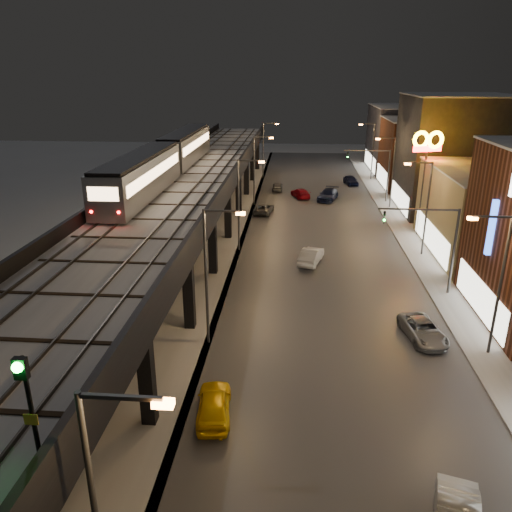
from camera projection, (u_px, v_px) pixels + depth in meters
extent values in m
plane|color=silver|center=(172.00, 505.00, 20.37)|extent=(220.00, 220.00, 0.00)
cube|color=#46474D|center=(321.00, 240.00, 52.53)|extent=(17.00, 120.00, 0.06)
cube|color=#9FA1A8|center=(417.00, 242.00, 51.77)|extent=(4.00, 120.00, 0.14)
cube|color=#9FA1A8|center=(194.00, 236.00, 53.53)|extent=(11.00, 120.00, 0.06)
cube|color=black|center=(186.00, 190.00, 48.72)|extent=(9.00, 100.00, 1.00)
cube|color=black|center=(1.00, 370.00, 24.85)|extent=(0.70, 0.70, 5.30)
cube|color=black|center=(147.00, 377.00, 24.30)|extent=(0.70, 0.70, 5.30)
cube|color=black|center=(67.00, 329.00, 23.70)|extent=(8.00, 0.60, 0.50)
cube|color=black|center=(83.00, 289.00, 34.20)|extent=(0.70, 0.70, 5.30)
cube|color=black|center=(189.00, 292.00, 33.65)|extent=(0.70, 0.70, 5.30)
cube|color=black|center=(132.00, 256.00, 33.05)|extent=(8.00, 0.60, 0.50)
cube|color=black|center=(129.00, 242.00, 43.55)|extent=(0.70, 0.70, 5.30)
cube|color=black|center=(213.00, 244.00, 43.00)|extent=(0.70, 0.70, 5.30)
cube|color=black|center=(169.00, 215.00, 42.41)|extent=(8.00, 0.60, 0.50)
cube|color=black|center=(159.00, 212.00, 52.90)|extent=(0.70, 0.70, 5.30)
cube|color=black|center=(228.00, 214.00, 52.35)|extent=(0.70, 0.70, 5.30)
cube|color=black|center=(192.00, 190.00, 51.76)|extent=(8.00, 0.60, 0.50)
cube|color=black|center=(180.00, 191.00, 62.25)|extent=(0.70, 0.70, 5.30)
cube|color=black|center=(239.00, 192.00, 61.70)|extent=(0.70, 0.70, 5.30)
cube|color=black|center=(208.00, 172.00, 61.11)|extent=(8.00, 0.60, 0.50)
cube|color=black|center=(195.00, 175.00, 71.60)|extent=(0.70, 0.70, 5.30)
cube|color=black|center=(246.00, 176.00, 71.05)|extent=(0.70, 0.70, 5.30)
cube|color=black|center=(220.00, 158.00, 70.46)|extent=(8.00, 0.60, 0.50)
cube|color=black|center=(207.00, 164.00, 80.95)|extent=(0.70, 0.70, 5.30)
cube|color=black|center=(252.00, 164.00, 80.40)|extent=(0.70, 0.70, 5.30)
cube|color=black|center=(229.00, 148.00, 79.81)|extent=(8.00, 0.60, 0.50)
cube|color=black|center=(217.00, 154.00, 90.30)|extent=(0.70, 0.70, 5.30)
cube|color=black|center=(257.00, 155.00, 89.75)|extent=(0.70, 0.70, 5.30)
cube|color=black|center=(237.00, 140.00, 89.16)|extent=(8.00, 0.60, 0.50)
cube|color=#B2B7C1|center=(185.00, 184.00, 48.52)|extent=(8.40, 100.00, 0.16)
cube|color=#332D28|center=(153.00, 182.00, 48.71)|extent=(0.08, 98.00, 0.16)
cube|color=#332D28|center=(167.00, 182.00, 48.60)|extent=(0.08, 98.00, 0.16)
cube|color=#332D28|center=(198.00, 182.00, 48.37)|extent=(0.08, 98.00, 0.16)
cube|color=#332D28|center=(213.00, 183.00, 48.27)|extent=(0.08, 98.00, 0.16)
cube|color=black|center=(30.00, 335.00, 20.43)|extent=(7.80, 0.24, 0.06)
cube|color=black|center=(144.00, 224.00, 35.40)|extent=(7.80, 0.24, 0.06)
cube|color=black|center=(190.00, 179.00, 50.36)|extent=(7.80, 0.24, 0.06)
cube|color=black|center=(214.00, 154.00, 65.32)|extent=(7.80, 0.24, 0.06)
cube|color=black|center=(230.00, 139.00, 80.28)|extent=(7.80, 0.24, 0.06)
cube|color=black|center=(230.00, 180.00, 48.04)|extent=(0.30, 100.00, 1.10)
cube|color=black|center=(141.00, 178.00, 48.68)|extent=(0.30, 100.00, 1.10)
cube|color=beige|center=(480.00, 298.00, 35.31)|extent=(0.10, 9.60, 2.40)
cube|color=#92845A|center=(499.00, 214.00, 47.12)|extent=(12.00, 15.00, 8.00)
cube|color=beige|center=(431.00, 237.00, 48.40)|extent=(0.10, 12.00, 2.40)
cube|color=#B2B7C1|center=(507.00, 171.00, 45.70)|extent=(12.20, 15.20, 0.16)
cube|color=black|center=(454.00, 156.00, 61.04)|extent=(12.00, 13.00, 14.00)
cube|color=beige|center=(399.00, 198.00, 63.36)|extent=(0.10, 10.40, 2.40)
cube|color=#B2B7C1|center=(462.00, 95.00, 58.58)|extent=(12.20, 13.20, 0.16)
cube|color=#4F281A|center=(425.00, 154.00, 74.82)|extent=(12.00, 12.00, 10.00)
cube|color=beige|center=(382.00, 176.00, 76.45)|extent=(0.10, 9.60, 2.40)
cube|color=#B2B7C1|center=(429.00, 119.00, 73.06)|extent=(12.20, 12.20, 0.16)
cube|color=#302F38|center=(406.00, 139.00, 87.74)|extent=(12.00, 16.00, 11.00)
cube|color=beige|center=(370.00, 161.00, 89.54)|extent=(0.10, 12.80, 2.40)
cube|color=#B2B7C1|center=(410.00, 106.00, 85.80)|extent=(12.20, 16.20, 0.16)
cube|color=#38383A|center=(120.00, 397.00, 12.58)|extent=(2.20, 0.12, 0.12)
cube|color=orange|center=(163.00, 403.00, 12.54)|extent=(0.55, 0.28, 0.18)
cylinder|color=#38383A|center=(206.00, 279.00, 31.02)|extent=(0.18, 0.18, 9.00)
cube|color=#38383A|center=(222.00, 211.00, 29.41)|extent=(2.20, 0.12, 0.12)
cube|color=orange|center=(241.00, 213.00, 29.37)|extent=(0.55, 0.28, 0.18)
cylinder|color=#38383A|center=(500.00, 288.00, 29.70)|extent=(0.18, 0.18, 9.00)
cube|color=#38383A|center=(493.00, 217.00, 28.26)|extent=(2.20, 0.12, 0.12)
cube|color=orange|center=(473.00, 218.00, 28.38)|extent=(0.55, 0.28, 0.18)
cylinder|color=#38383A|center=(239.00, 206.00, 47.85)|extent=(0.18, 0.18, 9.00)
cube|color=#38383A|center=(250.00, 160.00, 46.24)|extent=(2.20, 0.12, 0.12)
cube|color=orange|center=(262.00, 162.00, 46.20)|extent=(0.55, 0.28, 0.18)
cylinder|color=#38383A|center=(427.00, 210.00, 46.53)|extent=(0.18, 0.18, 9.00)
cube|color=#38383A|center=(420.00, 163.00, 45.09)|extent=(2.20, 0.12, 0.12)
cube|color=orange|center=(408.00, 164.00, 45.21)|extent=(0.55, 0.28, 0.18)
cylinder|color=#38383A|center=(254.00, 171.00, 64.68)|extent=(0.18, 0.18, 9.00)
cube|color=#38383A|center=(263.00, 137.00, 63.07)|extent=(2.20, 0.12, 0.12)
cube|color=orange|center=(271.00, 138.00, 63.03)|extent=(0.55, 0.28, 0.18)
cylinder|color=#38383A|center=(393.00, 173.00, 63.36)|extent=(0.18, 0.18, 9.00)
cube|color=#38383A|center=(387.00, 138.00, 61.92)|extent=(2.20, 0.12, 0.12)
cube|color=orange|center=(378.00, 139.00, 62.04)|extent=(0.55, 0.28, 0.18)
cylinder|color=#38383A|center=(263.00, 151.00, 81.51)|extent=(0.18, 0.18, 9.00)
cube|color=#38383A|center=(270.00, 123.00, 79.90)|extent=(2.20, 0.12, 0.12)
cube|color=orange|center=(277.00, 124.00, 79.86)|extent=(0.55, 0.28, 0.18)
cylinder|color=#38383A|center=(373.00, 152.00, 80.19)|extent=(0.18, 0.18, 9.00)
cube|color=#38383A|center=(368.00, 124.00, 78.75)|extent=(2.20, 0.12, 0.12)
cube|color=orange|center=(361.00, 125.00, 78.87)|extent=(0.55, 0.28, 0.18)
cylinder|color=#38383A|center=(453.00, 253.00, 38.46)|extent=(0.20, 0.20, 7.00)
cube|color=#38383A|center=(419.00, 209.00, 37.51)|extent=(6.00, 0.12, 0.12)
imported|color=black|center=(384.00, 215.00, 37.87)|extent=(0.20, 0.16, 1.00)
sphere|color=#0CFF26|center=(384.00, 219.00, 37.81)|extent=(0.18, 0.18, 0.18)
cylinder|color=#38383A|center=(388.00, 177.00, 66.51)|extent=(0.20, 0.20, 7.00)
cube|color=#38383A|center=(367.00, 151.00, 65.56)|extent=(6.00, 0.12, 0.12)
imported|color=black|center=(348.00, 154.00, 65.92)|extent=(0.20, 0.16, 1.00)
sphere|color=#0CFF26|center=(348.00, 156.00, 65.86)|extent=(0.18, 0.18, 0.18)
cube|color=gray|center=(141.00, 177.00, 42.46)|extent=(2.85, 17.20, 3.24)
cube|color=black|center=(139.00, 156.00, 41.85)|extent=(2.56, 16.71, 0.25)
cube|color=#FFCA8F|center=(124.00, 171.00, 42.41)|extent=(0.05, 15.73, 0.88)
cube|color=#FFCA8F|center=(157.00, 172.00, 42.20)|extent=(0.05, 15.73, 0.88)
cube|color=gray|center=(186.00, 147.00, 59.51)|extent=(2.85, 17.20, 3.24)
cube|color=black|center=(185.00, 132.00, 58.90)|extent=(2.56, 16.71, 0.25)
cube|color=#FFCA8F|center=(174.00, 143.00, 59.46)|extent=(0.05, 15.73, 0.88)
cube|color=#FFCA8F|center=(197.00, 143.00, 59.25)|extent=(0.05, 15.73, 0.88)
cube|color=#FFCA8F|center=(103.00, 194.00, 34.24)|extent=(2.16, 0.05, 0.98)
sphere|color=#FF0C0C|center=(91.00, 212.00, 34.73)|extent=(0.20, 0.20, 0.20)
sphere|color=#FF0C0C|center=(119.00, 212.00, 34.59)|extent=(0.20, 0.20, 0.20)
cylinder|color=black|center=(32.00, 410.00, 13.12)|extent=(0.13, 0.13, 3.26)
cube|color=black|center=(21.00, 368.00, 12.54)|extent=(0.35, 0.20, 0.60)
sphere|color=#0CFF26|center=(17.00, 367.00, 12.39)|extent=(0.28, 0.28, 0.28)
cube|color=gold|center=(31.00, 419.00, 13.10)|extent=(0.38, 0.04, 0.33)
imported|color=#EFBC05|center=(214.00, 405.00, 25.33)|extent=(2.12, 4.33, 1.42)
imported|color=silver|center=(311.00, 256.00, 45.78)|extent=(2.62, 4.65, 1.45)
imported|color=#4C4E51|center=(264.00, 209.00, 62.06)|extent=(2.61, 4.65, 1.23)
imported|color=maroon|center=(301.00, 193.00, 69.77)|extent=(3.11, 4.75, 1.28)
imported|color=#51535A|center=(277.00, 187.00, 73.99)|extent=(1.46, 3.62, 1.23)
imported|color=gray|center=(423.00, 331.00, 32.74)|extent=(2.88, 4.86, 1.27)
imported|color=black|center=(328.00, 195.00, 68.36)|extent=(3.51, 5.54, 1.50)
imported|color=black|center=(351.00, 181.00, 77.76)|extent=(2.37, 4.34, 1.40)
cylinder|color=#38383A|center=(422.00, 195.00, 52.44)|extent=(0.24, 0.24, 8.93)
cube|color=#FF0C0C|center=(427.00, 149.00, 50.77)|extent=(3.13, 0.25, 0.56)
torus|color=yellow|center=(421.00, 140.00, 50.52)|extent=(1.82, 0.94, 1.81)
torus|color=yellow|center=(436.00, 140.00, 50.41)|extent=(1.82, 0.94, 1.81)
cylinder|color=#38383A|center=(491.00, 286.00, 34.70)|extent=(0.28, 0.28, 5.27)
cube|color=blue|center=(502.00, 228.00, 33.24)|extent=(1.69, 0.35, 3.79)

